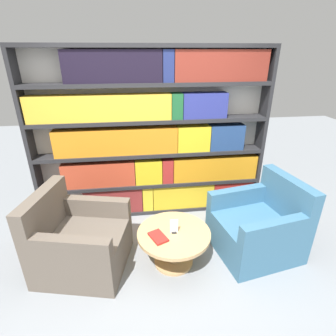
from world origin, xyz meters
TOP-DOWN VIEW (x-y plane):
  - ground_plane at (0.00, 0.00)m, footprint 14.00×14.00m
  - bookshelf at (0.05, 1.45)m, footprint 3.23×0.30m
  - armchair_left at (-0.90, 0.39)m, footprint 1.08×1.03m
  - armchair_right at (1.20, 0.39)m, footprint 1.05×1.00m
  - coffee_table at (0.15, 0.29)m, footprint 0.82×0.82m
  - table_sign at (0.15, 0.29)m, footprint 0.09×0.06m
  - stray_book at (-0.03, 0.21)m, footprint 0.22×0.26m

SIDE VIEW (x-z plane):
  - ground_plane at x=0.00m, z-range 0.00..0.00m
  - coffee_table at x=0.15m, z-range 0.09..0.52m
  - armchair_left at x=-0.90m, z-range -0.15..0.78m
  - armchair_right at x=1.20m, z-range -0.15..0.78m
  - stray_book at x=-0.03m, z-range 0.43..0.45m
  - table_sign at x=0.15m, z-range 0.42..0.58m
  - bookshelf at x=0.05m, z-range -0.02..2.33m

